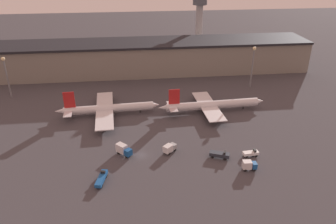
{
  "coord_description": "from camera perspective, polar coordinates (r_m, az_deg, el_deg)",
  "views": [
    {
      "loc": [
        -1.69,
        -95.83,
        64.1
      ],
      "look_at": [
        11.84,
        20.84,
        6.0
      ],
      "focal_mm": 35.0,
      "sensor_mm": 36.0,
      "label": 1
    }
  ],
  "objects": [
    {
      "name": "service_vehicle_1",
      "position": [
        110.28,
        13.93,
        -8.96
      ],
      "size": [
        4.69,
        2.52,
        3.31
      ],
      "rotation": [
        0.0,
        0.0,
        -0.06
      ],
      "color": "#195199",
      "rests_on": "ground"
    },
    {
      "name": "lamp_post_0",
      "position": [
        171.91,
        -26.39,
        6.33
      ],
      "size": [
        1.8,
        1.8,
        20.24
      ],
      "color": "slate",
      "rests_on": "ground"
    },
    {
      "name": "control_tower",
      "position": [
        220.28,
        5.46,
        15.56
      ],
      "size": [
        9.0,
        9.0,
        40.14
      ],
      "color": "#99999E",
      "rests_on": "ground"
    },
    {
      "name": "service_vehicle_3",
      "position": [
        115.65,
        0.26,
        -6.3
      ],
      "size": [
        5.39,
        5.21,
        3.15
      ],
      "rotation": [
        0.0,
        0.0,
        0.74
      ],
      "color": "#9EA3A8",
      "rests_on": "ground"
    },
    {
      "name": "service_vehicle_4",
      "position": [
        104.54,
        -11.51,
        -11.27
      ],
      "size": [
        3.68,
        8.14,
        2.64
      ],
      "rotation": [
        0.0,
        0.0,
        1.35
      ],
      "color": "#195199",
      "rests_on": "ground"
    },
    {
      "name": "lamp_post_1",
      "position": [
        172.54,
        14.57,
        8.55
      ],
      "size": [
        1.8,
        1.8,
        21.34
      ],
      "color": "slate",
      "rests_on": "ground"
    },
    {
      "name": "terminal_building",
      "position": [
        191.31,
        -5.91,
        9.45
      ],
      "size": [
        200.11,
        26.51,
        17.96
      ],
      "color": "gray",
      "rests_on": "ground"
    },
    {
      "name": "ground",
      "position": [
        115.3,
        -4.7,
        -7.56
      ],
      "size": [
        600.0,
        600.0,
        0.0
      ],
      "primitive_type": "plane",
      "color": "#423F44"
    },
    {
      "name": "service_vehicle_5",
      "position": [
        115.34,
        -7.77,
        -6.49
      ],
      "size": [
        5.91,
        5.98,
        3.77
      ],
      "rotation": [
        0.0,
        0.0,
        -0.8
      ],
      "color": "#195199",
      "rests_on": "ground"
    },
    {
      "name": "airplane_0",
      "position": [
        143.29,
        -10.49,
        0.57
      ],
      "size": [
        44.8,
        37.61,
        11.73
      ],
      "rotation": [
        0.0,
        0.0,
        0.05
      ],
      "color": "silver",
      "rests_on": "ground"
    },
    {
      "name": "service_vehicle_2",
      "position": [
        117.51,
        14.24,
        -6.96
      ],
      "size": [
        5.58,
        2.43,
        2.56
      ],
      "rotation": [
        0.0,
        0.0,
        0.08
      ],
      "color": "white",
      "rests_on": "ground"
    },
    {
      "name": "airplane_1",
      "position": [
        145.31,
        7.57,
        1.22
      ],
      "size": [
        48.09,
        30.79,
        11.57
      ],
      "rotation": [
        0.0,
        0.0,
        0.05
      ],
      "color": "silver",
      "rests_on": "ground"
    },
    {
      "name": "service_vehicle_0",
      "position": [
        114.48,
        9.0,
        -7.31
      ],
      "size": [
        7.15,
        4.65,
        2.79
      ],
      "rotation": [
        0.0,
        0.0,
        -0.38
      ],
      "color": "#282D38",
      "rests_on": "ground"
    }
  ]
}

